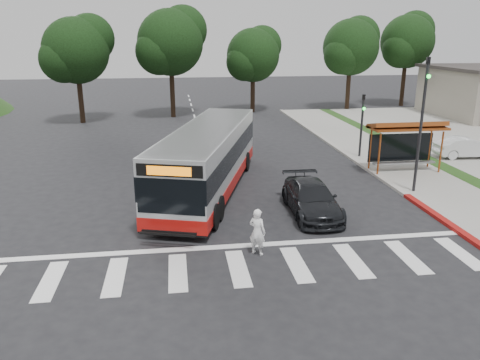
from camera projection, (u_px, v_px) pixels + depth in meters
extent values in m
plane|color=black|center=(223.00, 214.00, 20.31)|extent=(140.00, 140.00, 0.00)
cube|color=gray|center=(383.00, 158.00, 29.33)|extent=(4.00, 40.00, 0.12)
cube|color=#9E9991|center=(353.00, 159.00, 29.06)|extent=(0.30, 40.00, 0.15)
cube|color=maroon|center=(441.00, 219.00, 19.60)|extent=(0.32, 6.00, 0.15)
cube|color=silver|center=(238.00, 268.00, 15.58)|extent=(18.00, 2.60, 0.01)
cylinder|color=#924218|center=(379.00, 154.00, 25.30)|extent=(0.10, 0.10, 2.30)
cylinder|color=#924218|center=(441.00, 152.00, 25.78)|extent=(0.10, 0.10, 2.30)
cylinder|color=#924218|center=(370.00, 149.00, 26.43)|extent=(0.10, 0.10, 2.30)
cylinder|color=#924218|center=(430.00, 147.00, 26.91)|extent=(0.10, 0.10, 2.30)
cube|color=#924218|center=(408.00, 128.00, 25.72)|extent=(4.20, 1.60, 0.12)
cube|color=#924218|center=(407.00, 125.00, 25.72)|extent=(4.20, 1.32, 0.51)
cube|color=black|center=(400.00, 147.00, 26.66)|extent=(3.80, 0.06, 1.60)
cube|color=gray|center=(404.00, 163.00, 26.31)|extent=(3.60, 0.40, 0.08)
cylinder|color=black|center=(421.00, 128.00, 22.05)|extent=(0.14, 0.14, 6.50)
imported|color=black|center=(428.00, 68.00, 21.24)|extent=(0.16, 0.20, 1.00)
sphere|color=#19E533|center=(429.00, 76.00, 21.17)|extent=(0.18, 0.18, 0.18)
cylinder|color=black|center=(362.00, 127.00, 29.04)|extent=(0.14, 0.14, 4.00)
imported|color=black|center=(363.00, 103.00, 28.60)|extent=(0.16, 0.20, 1.00)
sphere|color=#19E533|center=(364.00, 109.00, 28.53)|extent=(0.18, 0.18, 0.18)
cylinder|color=black|center=(348.00, 87.00, 48.25)|extent=(0.44, 0.44, 4.40)
sphere|color=black|center=(351.00, 47.00, 47.07)|extent=(5.60, 5.60, 5.60)
sphere|color=black|center=(359.00, 37.00, 47.72)|extent=(4.20, 4.20, 4.20)
sphere|color=black|center=(343.00, 55.00, 46.48)|extent=(3.92, 3.92, 3.92)
cylinder|color=black|center=(403.00, 83.00, 51.04)|extent=(0.44, 0.44, 4.84)
sphere|color=black|center=(407.00, 41.00, 49.74)|extent=(5.60, 5.60, 5.60)
sphere|color=black|center=(414.00, 31.00, 50.36)|extent=(4.20, 4.20, 4.20)
sphere|color=black|center=(401.00, 49.00, 49.18)|extent=(3.92, 3.92, 3.92)
cylinder|color=black|center=(172.00, 91.00, 43.93)|extent=(0.44, 0.44, 4.84)
sphere|color=black|center=(170.00, 42.00, 42.63)|extent=(6.00, 6.00, 6.00)
sphere|color=black|center=(183.00, 30.00, 43.31)|extent=(4.50, 4.50, 4.50)
sphere|color=black|center=(159.00, 52.00, 42.00)|extent=(4.20, 4.20, 4.20)
cylinder|color=black|center=(253.00, 92.00, 47.01)|extent=(0.44, 0.44, 3.96)
sphere|color=black|center=(253.00, 55.00, 45.95)|extent=(5.20, 5.20, 5.20)
sphere|color=black|center=(262.00, 45.00, 46.56)|extent=(3.90, 3.90, 3.90)
sphere|color=black|center=(245.00, 62.00, 45.40)|extent=(3.64, 3.64, 3.64)
cylinder|color=black|center=(81.00, 98.00, 41.03)|extent=(0.44, 0.44, 4.40)
sphere|color=black|center=(76.00, 51.00, 39.85)|extent=(5.60, 5.60, 5.60)
sphere|color=black|center=(90.00, 38.00, 40.50)|extent=(4.20, 4.20, 4.20)
sphere|color=black|center=(63.00, 59.00, 39.26)|extent=(3.92, 3.92, 3.92)
imported|color=white|center=(257.00, 232.00, 16.35)|extent=(0.74, 0.70, 1.70)
imported|color=black|center=(311.00, 199.00, 20.18)|extent=(2.03, 4.79, 1.38)
imported|color=silver|center=(467.00, 147.00, 29.20)|extent=(3.96, 1.58, 1.28)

